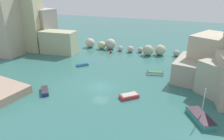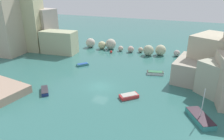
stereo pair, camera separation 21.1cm
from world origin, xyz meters
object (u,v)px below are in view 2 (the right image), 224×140
moored_boat_0 (129,96)px  moored_boat_3 (6,85)px  moored_boat_1 (200,118)px  channel_buoy (111,52)px  moored_boat_2 (83,65)px  moored_boat_5 (155,73)px  moored_boat_4 (45,91)px

moored_boat_0 → moored_boat_3: size_ratio=0.65×
moored_boat_1 → moored_boat_3: bearing=63.7°
channel_buoy → moored_boat_3: bearing=-110.3°
moored_boat_0 → moored_boat_1: size_ratio=0.62×
moored_boat_2 → moored_boat_3: 15.28m
moored_boat_0 → moored_boat_2: size_ratio=1.15×
moored_boat_3 → moored_boat_1: bearing=-26.4°
moored_boat_1 → moored_boat_5: moored_boat_1 is taller
channel_buoy → moored_boat_5: bearing=-36.5°
moored_boat_0 → moored_boat_1: bearing=-55.9°
moored_boat_2 → moored_boat_5: moored_boat_5 is taller
moored_boat_0 → moored_boat_4: moored_boat_0 is taller
channel_buoy → moored_boat_4: 23.55m
moored_boat_1 → moored_boat_2: moored_boat_1 is taller
channel_buoy → moored_boat_1: bearing=-46.6°
moored_boat_0 → moored_boat_2: moored_boat_0 is taller
moored_boat_2 → moored_boat_3: moored_boat_3 is taller
moored_boat_1 → moored_boat_5: bearing=2.5°
moored_boat_0 → moored_boat_3: (-20.07, -4.14, 0.07)m
moored_boat_3 → channel_buoy: bearing=39.6°
moored_boat_1 → channel_buoy: bearing=13.4°
channel_buoy → moored_boat_0: (11.10, -20.16, -0.04)m
moored_boat_4 → moored_boat_5: size_ratio=0.90×
moored_boat_0 → moored_boat_3: moored_boat_3 is taller
moored_boat_2 → moored_boat_5: bearing=134.8°
moored_boat_0 → moored_boat_5: (1.87, 10.57, 0.01)m
moored_boat_3 → moored_boat_4: bearing=-23.7°
moored_boat_2 → moored_boat_4: bearing=43.0°
moored_boat_5 → moored_boat_1: bearing=-71.3°
moored_boat_1 → moored_boat_4: (-22.86, -1.14, -0.08)m
moored_boat_0 → moored_boat_1: 10.23m
moored_boat_3 → moored_boat_5: (21.93, 14.70, -0.05)m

